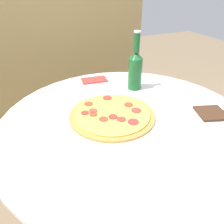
% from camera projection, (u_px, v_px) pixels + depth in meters
% --- Properties ---
extents(ground_plane, '(8.00, 8.00, 0.00)m').
position_uv_depth(ground_plane, '(122.00, 220.00, 1.29)').
color(ground_plane, '#7A664C').
extents(table, '(1.06, 1.06, 0.72)m').
position_uv_depth(table, '(126.00, 148.00, 1.00)').
color(table, white).
rests_on(table, ground_plane).
extents(fence_panel, '(1.24, 0.04, 1.89)m').
position_uv_depth(fence_panel, '(64.00, 23.00, 1.54)').
color(fence_panel, tan).
rests_on(fence_panel, ground_plane).
extents(pizza, '(0.36, 0.36, 0.02)m').
position_uv_depth(pizza, '(112.00, 114.00, 0.93)').
color(pizza, '#B77F3D').
rests_on(pizza, table).
extents(beer_bottle, '(0.07, 0.07, 0.29)m').
position_uv_depth(beer_bottle, '(135.00, 69.00, 1.11)').
color(beer_bottle, '#195628').
rests_on(beer_bottle, table).
extents(pizza_paddle, '(0.25, 0.15, 0.02)m').
position_uv_depth(pizza_paddle, '(218.00, 113.00, 0.94)').
color(pizza_paddle, '#422819').
rests_on(pizza_paddle, table).
extents(napkin, '(0.15, 0.10, 0.01)m').
position_uv_depth(napkin, '(94.00, 80.00, 1.25)').
color(napkin, red).
rests_on(napkin, table).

